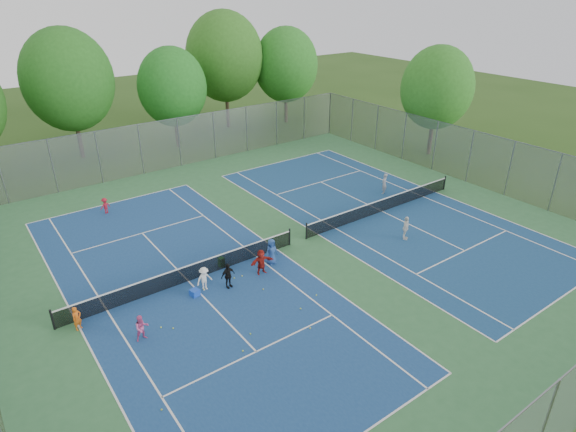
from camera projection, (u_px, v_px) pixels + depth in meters
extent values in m
plane|color=#294917|center=(298.00, 242.00, 28.16)|extent=(120.00, 120.00, 0.00)
cube|color=#326A3B|center=(298.00, 242.00, 28.15)|extent=(32.00, 32.00, 0.01)
cube|color=navy|center=(188.00, 281.00, 24.45)|extent=(10.97, 23.77, 0.01)
cube|color=navy|center=(382.00, 211.00, 31.85)|extent=(10.97, 23.77, 0.01)
cube|color=black|center=(188.00, 274.00, 24.26)|extent=(12.87, 0.10, 0.91)
cube|color=black|center=(383.00, 205.00, 31.65)|extent=(12.87, 0.10, 0.91)
cube|color=gray|center=(179.00, 142.00, 38.89)|extent=(32.00, 0.10, 4.00)
cube|color=gray|center=(470.00, 157.00, 35.72)|extent=(0.10, 32.00, 4.00)
cylinder|color=#443326|center=(79.00, 136.00, 40.84)|extent=(0.36, 0.36, 3.85)
ellipsoid|color=#225B1A|center=(68.00, 80.00, 38.81)|extent=(7.20, 7.20, 8.28)
cylinder|color=#443326|center=(177.00, 130.00, 43.77)|extent=(0.36, 0.36, 3.15)
ellipsoid|color=#1F661D|center=(172.00, 87.00, 42.08)|extent=(6.00, 6.00, 6.90)
cylinder|color=#443326|center=(227.00, 107.00, 49.41)|extent=(0.36, 0.36, 4.20)
ellipsoid|color=#2C611C|center=(225.00, 57.00, 47.23)|extent=(7.60, 7.60, 8.74)
cylinder|color=#443326|center=(286.00, 106.00, 51.28)|extent=(0.36, 0.36, 3.50)
ellipsoid|color=#266B1F|center=(286.00, 65.00, 49.42)|extent=(6.60, 6.60, 7.59)
cylinder|color=#443326|center=(431.00, 134.00, 41.78)|extent=(0.36, 0.36, 3.50)
ellipsoid|color=#29691E|center=(437.00, 88.00, 40.02)|extent=(6.00, 6.00, 6.90)
cube|color=blue|center=(195.00, 293.00, 23.29)|extent=(0.47, 0.47, 0.34)
cube|color=green|center=(221.00, 262.00, 25.60)|extent=(0.33, 0.33, 0.55)
imported|color=orange|center=(77.00, 318.00, 20.86)|extent=(0.50, 0.43, 1.16)
imported|color=#DC5596|center=(142.00, 328.00, 20.25)|extent=(0.61, 0.48, 1.23)
imported|color=white|center=(204.00, 279.00, 23.55)|extent=(0.83, 0.50, 1.26)
imported|color=black|center=(228.00, 276.00, 23.71)|extent=(0.83, 0.42, 1.36)
imported|color=#274C91|center=(271.00, 251.00, 25.72)|extent=(0.75, 0.52, 1.47)
imported|color=maroon|center=(261.00, 262.00, 24.85)|extent=(1.32, 0.54, 1.38)
imported|color=maroon|center=(105.00, 206.00, 31.39)|extent=(0.78, 0.58, 1.09)
imported|color=#98999B|center=(384.00, 184.00, 34.26)|extent=(0.66, 0.59, 1.52)
imported|color=white|center=(406.00, 228.00, 28.14)|extent=(0.92, 0.77, 1.47)
sphere|color=#A0C42D|center=(250.00, 334.00, 20.76)|extent=(0.07, 0.07, 0.07)
sphere|color=yellow|center=(263.00, 289.00, 23.77)|extent=(0.07, 0.07, 0.07)
sphere|color=yellow|center=(242.00, 276.00, 24.83)|extent=(0.07, 0.07, 0.07)
sphere|color=#CED231|center=(204.00, 290.00, 23.76)|extent=(0.07, 0.07, 0.07)
sphere|color=#ACC72E|center=(234.00, 278.00, 24.65)|extent=(0.07, 0.07, 0.07)
sphere|color=#BEE134|center=(243.00, 351.00, 19.81)|extent=(0.07, 0.07, 0.07)
sphere|color=#D1ED37|center=(161.00, 328.00, 21.15)|extent=(0.07, 0.07, 0.07)
sphere|color=#C1E435|center=(316.00, 295.00, 23.32)|extent=(0.07, 0.07, 0.07)
sphere|color=#D8EF37|center=(301.00, 309.00, 22.36)|extent=(0.07, 0.07, 0.07)
sphere|color=#AFCC2F|center=(173.00, 329.00, 21.10)|extent=(0.07, 0.07, 0.07)
sphere|color=#A9C12D|center=(162.00, 410.00, 17.10)|extent=(0.07, 0.07, 0.07)
sphere|color=gold|center=(310.00, 329.00, 21.10)|extent=(0.07, 0.07, 0.07)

